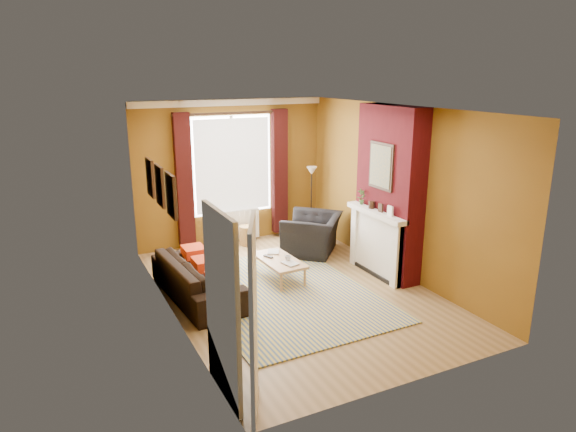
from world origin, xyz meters
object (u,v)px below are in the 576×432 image
object	(u,v)px
sofa	(198,278)
floor_lamp	(311,182)
coffee_table	(279,261)
armchair	(312,234)
wicker_stool	(247,235)

from	to	relation	value
sofa	floor_lamp	size ratio (longest dim) A/B	1.42
coffee_table	floor_lamp	xyz separation A→B (m)	(1.58, 1.80, 0.83)
sofa	coffee_table	size ratio (longest dim) A/B	1.91
sofa	floor_lamp	xyz separation A→B (m)	(2.97, 1.87, 0.85)
armchair	coffee_table	distance (m)	1.43
armchair	floor_lamp	xyz separation A→B (m)	(0.47, 0.90, 0.79)
sofa	wicker_stool	size ratio (longest dim) A/B	5.07
armchair	wicker_stool	world-z (taller)	armchair
sofa	armchair	world-z (taller)	armchair
armchair	coffee_table	xyz separation A→B (m)	(-1.12, -0.90, -0.05)
sofa	floor_lamp	bearing A→B (deg)	-62.24
sofa	coffee_table	bearing A→B (deg)	-91.52
coffee_table	wicker_stool	world-z (taller)	wicker_stool
coffee_table	sofa	bearing A→B (deg)	-179.85
coffee_table	floor_lamp	world-z (taller)	floor_lamp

